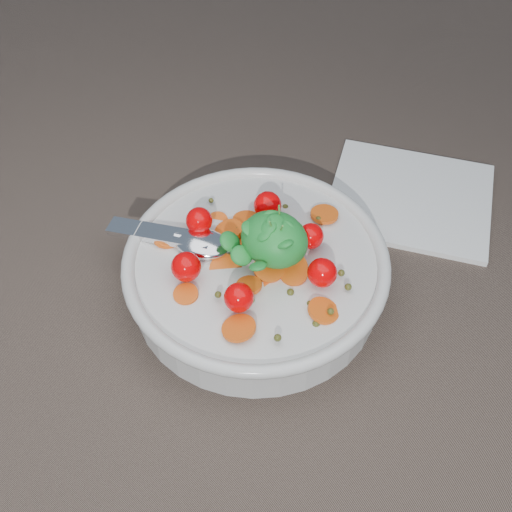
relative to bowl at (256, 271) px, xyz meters
The scene contains 3 objects.
ground 0.04m from the bowl, 73.98° to the left, with size 6.00×6.00×0.00m, color brown.
bowl is the anchor object (origin of this frame).
napkin 0.21m from the bowl, 71.33° to the left, with size 0.17×0.15×0.01m, color white.
Camera 1 is at (0.21, -0.34, 0.50)m, focal length 45.00 mm.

